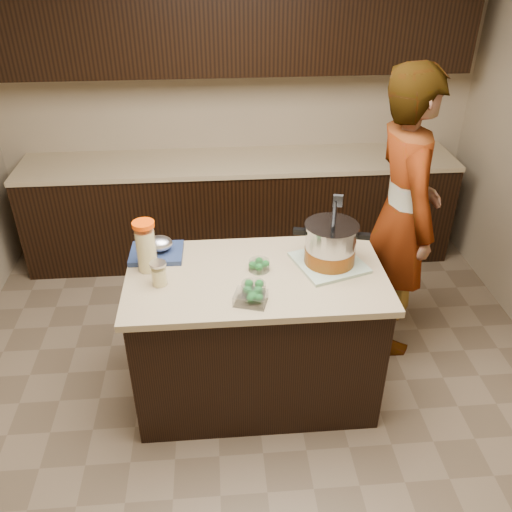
% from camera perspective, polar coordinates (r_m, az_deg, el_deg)
% --- Properties ---
extents(ground_plane, '(4.00, 4.00, 0.00)m').
position_cam_1_polar(ground_plane, '(3.62, 0.00, -13.82)').
color(ground_plane, brown).
rests_on(ground_plane, ground).
extents(room_shell, '(4.04, 4.04, 2.72)m').
position_cam_1_polar(room_shell, '(2.67, 0.00, 12.74)').
color(room_shell, tan).
rests_on(room_shell, ground).
extents(back_cabinets, '(3.60, 0.63, 2.33)m').
position_cam_1_polar(back_cabinets, '(4.57, -1.81, 10.75)').
color(back_cabinets, black).
rests_on(back_cabinets, ground).
extents(island, '(1.46, 0.81, 0.90)m').
position_cam_1_polar(island, '(3.31, 0.00, -8.36)').
color(island, black).
rests_on(island, ground).
extents(dish_towel, '(0.45, 0.45, 0.02)m').
position_cam_1_polar(dish_towel, '(3.15, 7.68, -0.70)').
color(dish_towel, '#5E8C60').
rests_on(dish_towel, island).
extents(stock_pot, '(0.42, 0.37, 0.43)m').
position_cam_1_polar(stock_pot, '(3.09, 7.82, 1.03)').
color(stock_pot, '#B7B7BC').
rests_on(stock_pot, dish_towel).
extents(lemonade_pitcher, '(0.16, 0.16, 0.30)m').
position_cam_1_polar(lemonade_pitcher, '(3.07, -11.49, 0.82)').
color(lemonade_pitcher, '#DECD87').
rests_on(lemonade_pitcher, island).
extents(mason_jar, '(0.10, 0.10, 0.15)m').
position_cam_1_polar(mason_jar, '(2.97, -10.18, -1.89)').
color(mason_jar, '#DECD87').
rests_on(mason_jar, island).
extents(broccoli_tub_left, '(0.16, 0.16, 0.06)m').
position_cam_1_polar(broccoli_tub_left, '(3.06, 0.33, -1.04)').
color(broccoli_tub_left, silver).
rests_on(broccoli_tub_left, island).
extents(broccoli_tub_right, '(0.16, 0.16, 0.06)m').
position_cam_1_polar(broccoli_tub_right, '(2.87, -0.26, -3.47)').
color(broccoli_tub_right, silver).
rests_on(broccoli_tub_right, island).
extents(broccoli_tub_rect, '(0.19, 0.16, 0.06)m').
position_cam_1_polar(broccoli_tub_rect, '(2.81, -0.57, -4.52)').
color(broccoli_tub_rect, silver).
rests_on(broccoli_tub_rect, island).
extents(blue_tray, '(0.31, 0.25, 0.12)m').
position_cam_1_polar(blue_tray, '(3.24, -10.31, 0.67)').
color(blue_tray, navy).
rests_on(blue_tray, island).
extents(person, '(0.48, 0.72, 1.94)m').
position_cam_1_polar(person, '(3.61, 15.11, 4.02)').
color(person, gray).
rests_on(person, ground).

